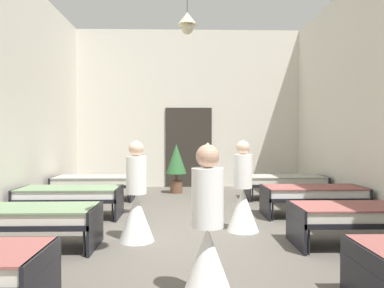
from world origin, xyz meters
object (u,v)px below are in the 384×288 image
Objects in this scene: bed_right_row_1 at (361,215)px; bed_left_row_3 at (94,182)px; bed_left_row_1 at (27,217)px; nurse_far_aisle at (136,205)px; bed_left_row_2 at (70,195)px; potted_plant at (176,162)px; bed_right_row_2 at (313,194)px; nurse_mid_aisle at (243,199)px; bed_right_row_3 at (285,181)px; nurse_near_aisle at (208,245)px.

bed_left_row_3 is (-4.64, 3.80, 0.00)m from bed_right_row_1.
nurse_far_aisle is at bearing 12.65° from bed_left_row_1.
bed_left_row_2 is 3.56m from potted_plant.
bed_left_row_2 is 1.28× the size of nurse_far_aisle.
nurse_far_aisle reaches higher than bed_right_row_2.
nurse_mid_aisle reaches higher than bed_left_row_1.
bed_right_row_1 is 1.90m from bed_right_row_2.
bed_left_row_1 is 1.49m from nurse_far_aisle.
potted_plant is (-1.14, 3.99, 0.30)m from nurse_mid_aisle.
bed_right_row_1 is 6.00m from bed_left_row_3.
bed_right_row_1 and bed_right_row_3 have the same top height.
nurse_mid_aisle is at bearing 15.36° from bed_left_row_1.
bed_left_row_2 is 1.43× the size of potted_plant.
bed_right_row_3 is (4.64, 3.80, 0.00)m from bed_left_row_1.
nurse_far_aisle reaches higher than bed_right_row_3.
nurse_mid_aisle is 4.16m from potted_plant.
bed_left_row_2 is at bearing -123.75° from potted_plant.
bed_right_row_3 is 1.28× the size of nurse_near_aisle.
nurse_near_aisle is at bearing -56.42° from bed_left_row_2.
bed_left_row_1 is 1.00× the size of bed_left_row_2.
bed_right_row_1 is 1.28× the size of nurse_near_aisle.
nurse_near_aisle is (2.36, -5.46, 0.09)m from bed_left_row_3.
bed_left_row_3 is 4.64m from bed_right_row_3.
bed_right_row_1 is (4.64, 0.00, 0.00)m from bed_left_row_1.
nurse_near_aisle is 2.18m from nurse_far_aisle.
bed_left_row_1 is 1.90m from bed_left_row_2.
nurse_mid_aisle is at bearing -145.67° from bed_right_row_2.
bed_right_row_2 is at bearing -107.99° from nurse_far_aisle.
bed_right_row_3 is at bearing 22.26° from bed_left_row_2.
nurse_mid_aisle is at bearing 150.83° from bed_right_row_1.
bed_right_row_3 is 3.32m from nurse_mid_aisle.
bed_right_row_2 is 4.23m from nurse_near_aisle.
nurse_far_aisle is (1.45, 0.33, 0.09)m from bed_left_row_1.
bed_right_row_1 is 1.76m from nurse_mid_aisle.
nurse_mid_aisle is (-1.53, -2.95, 0.09)m from bed_right_row_3.
bed_right_row_3 is (4.64, 0.00, 0.00)m from bed_left_row_3.
nurse_far_aisle is at bearing -67.31° from bed_left_row_3.
bed_left_row_2 is 1.90m from bed_left_row_3.
bed_right_row_1 is 1.00× the size of bed_right_row_2.
nurse_near_aisle reaches higher than bed_right_row_2.
nurse_far_aisle reaches higher than bed_left_row_2.
bed_right_row_2 is 1.28× the size of nurse_far_aisle.
bed_right_row_2 is 4.00m from potted_plant.
bed_left_row_2 and bed_right_row_3 have the same top height.
bed_left_row_2 is 1.00× the size of bed_left_row_3.
bed_right_row_1 is at bearing -39.31° from bed_left_row_3.
bed_left_row_1 and bed_left_row_2 have the same top height.
bed_right_row_2 is at bearing 22.26° from bed_left_row_1.
bed_right_row_2 is at bearing 90.00° from bed_right_row_1.
bed_right_row_3 is 5.91m from nurse_near_aisle.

